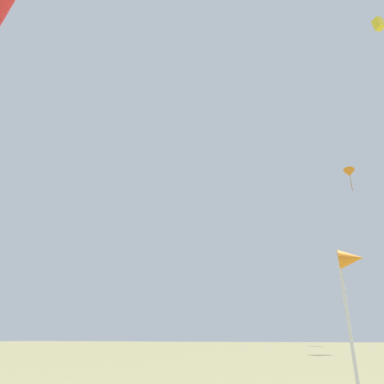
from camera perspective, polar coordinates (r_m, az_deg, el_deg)
The scene contains 3 objects.
distant_kite_yellow_mid_left at distance 28.59m, azimuth 27.44°, elevation 22.56°, with size 0.80×0.72×0.87m.
distant_kite_orange_high_right at distance 37.98m, azimuth 23.66°, elevation 2.76°, with size 1.49×1.62×2.49m.
marker_flag at distance 4.92m, azimuth 23.82°, elevation -10.76°, with size 0.30×0.24×1.63m.
Camera 1 is at (1.28, -0.71, 0.60)m, focal length 33.67 mm.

